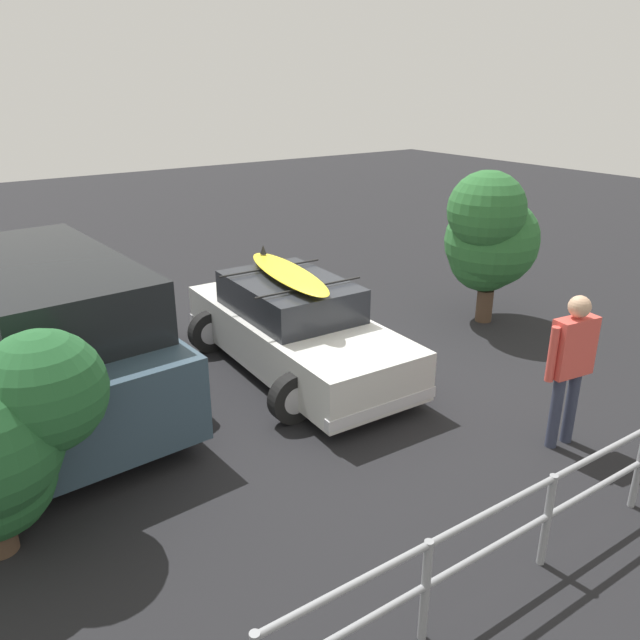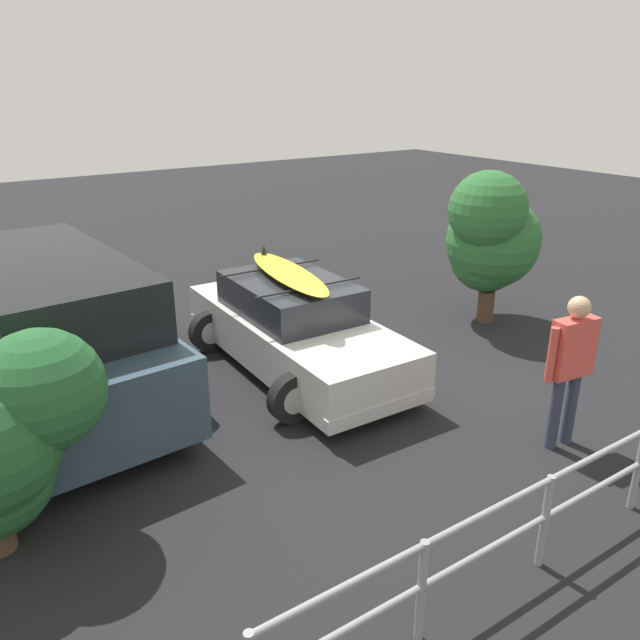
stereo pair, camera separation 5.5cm
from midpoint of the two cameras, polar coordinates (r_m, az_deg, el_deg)
The scene contains 6 objects.
ground_plane at distance 9.05m, azimuth 0.99°, elevation -4.87°, with size 44.00×44.00×0.02m, color black.
sedan_car at distance 8.96m, azimuth -2.14°, elevation -0.68°, with size 2.35×4.19×1.60m.
suv_car at distance 8.54m, azimuth -23.17°, elevation -0.95°, with size 2.83×4.93×1.95m.
person_bystander at distance 7.41m, azimuth 22.17°, elevation -3.31°, with size 0.70×0.27×1.82m.
railing_fence at distance 6.31m, azimuth 24.23°, elevation -13.17°, with size 7.07×0.19×0.91m.
bush_near_left at distance 10.90m, azimuth 15.64°, elevation 7.26°, with size 1.79×1.58×2.63m.
Camera 2 is at (4.72, 6.62, 3.97)m, focal length 35.00 mm.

